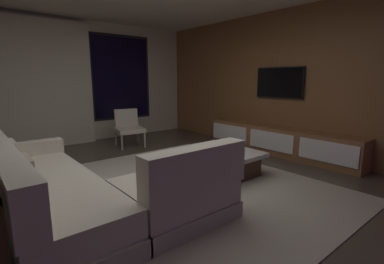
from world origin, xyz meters
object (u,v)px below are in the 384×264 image
at_px(mounted_tv, 279,83).
at_px(sectional_couch, 81,193).
at_px(coffee_table, 213,163).
at_px(accent_chair_near_window, 128,126).
at_px(book_stack_on_coffee_table, 228,149).
at_px(media_console, 280,141).

bearing_deg(mounted_tv, sectional_couch, -174.76).
height_order(coffee_table, mounted_tv, mounted_tv).
relative_size(accent_chair_near_window, mounted_tv, 0.78).
height_order(sectional_couch, book_stack_on_coffee_table, sectional_couch).
xyz_separation_m(coffee_table, mounted_tv, (1.96, 0.23, 1.16)).
distance_m(accent_chair_near_window, mounted_tv, 3.20).
relative_size(media_console, mounted_tv, 3.08).
height_order(book_stack_on_coffee_table, accent_chair_near_window, accent_chair_near_window).
bearing_deg(sectional_couch, book_stack_on_coffee_table, -1.07).
relative_size(accent_chair_near_window, media_console, 0.25).
bearing_deg(book_stack_on_coffee_table, media_console, 6.95).
distance_m(book_stack_on_coffee_table, media_console, 1.67).
height_order(sectional_couch, mounted_tv, mounted_tv).
relative_size(book_stack_on_coffee_table, mounted_tv, 0.30).
bearing_deg(coffee_table, book_stack_on_coffee_table, -51.36).
bearing_deg(sectional_couch, coffee_table, 3.68).
xyz_separation_m(sectional_couch, mounted_tv, (3.93, 0.36, 1.06)).
relative_size(coffee_table, book_stack_on_coffee_table, 3.85).
xyz_separation_m(book_stack_on_coffee_table, media_console, (1.65, 0.20, -0.15)).
bearing_deg(sectional_couch, media_console, 2.48).
relative_size(book_stack_on_coffee_table, media_console, 0.10).
bearing_deg(book_stack_on_coffee_table, mounted_tv, 12.30).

